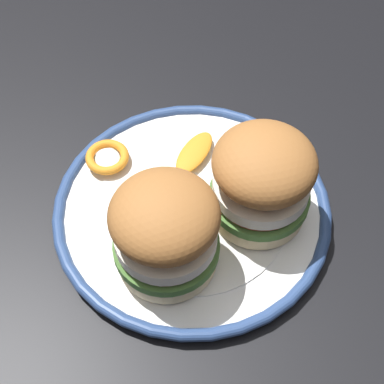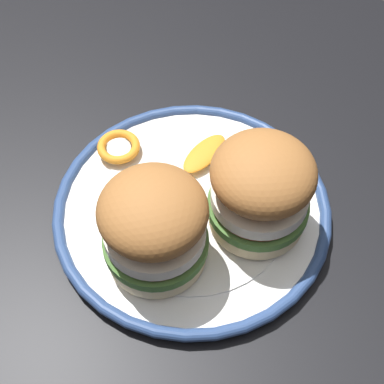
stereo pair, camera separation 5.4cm
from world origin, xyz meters
name	(u,v)px [view 1 (the left image)]	position (x,y,z in m)	size (l,w,h in m)	color
dining_table	(125,275)	(0.00, 0.00, 0.63)	(1.44, 1.00, 0.72)	black
dinner_plate	(192,209)	(-0.05, -0.06, 0.73)	(0.28, 0.28, 0.02)	white
sandwich_half_left	(262,179)	(-0.11, -0.08, 0.79)	(0.13, 0.13, 0.10)	beige
sandwich_half_right	(165,230)	(-0.06, 0.01, 0.79)	(0.12, 0.12, 0.10)	beige
orange_peel_curled	(107,157)	(0.05, -0.07, 0.74)	(0.06, 0.06, 0.01)	orange
orange_peel_strip_long	(194,152)	(-0.03, -0.12, 0.74)	(0.03, 0.06, 0.01)	orange
orange_peel_strip_short	(163,186)	(-0.02, -0.06, 0.74)	(0.06, 0.04, 0.01)	orange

